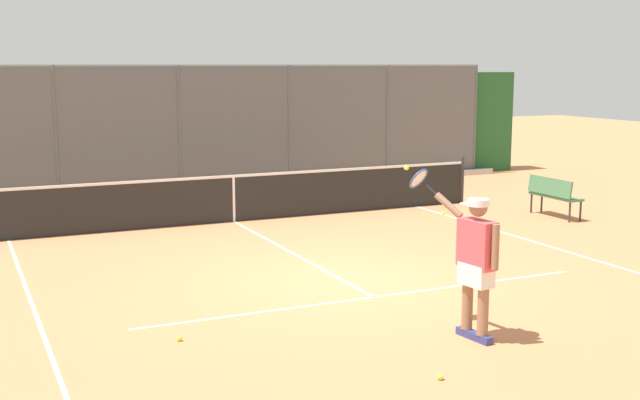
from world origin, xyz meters
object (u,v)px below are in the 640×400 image
Objects in this scene: tennis_player at (475,257)px; courtside_bench at (553,193)px; tennis_ball_by_sideline at (440,377)px; tennis_ball_near_net at (179,338)px; tennis_ball_mid_court at (444,213)px.

tennis_player is 1.51× the size of courtside_bench.
tennis_player is 29.72× the size of tennis_ball_by_sideline.
tennis_player is 8.29m from courtside_bench.
courtside_bench reaches higher than tennis_ball_near_net.
tennis_ball_mid_court is 2.31m from courtside_bench.
tennis_ball_near_net is at bearing 37.42° from tennis_ball_mid_court.
tennis_ball_by_sideline is 9.66m from courtside_bench.
tennis_ball_mid_court is at bearing -38.60° from tennis_player.
tennis_ball_by_sideline is at bearing 123.44° from tennis_player.
courtside_bench is at bearing -136.82° from tennis_ball_by_sideline.
tennis_player is 1.67m from tennis_ball_by_sideline.
tennis_ball_mid_court is (-4.08, -6.87, -0.95)m from tennis_player.
tennis_player is 3.55m from tennis_ball_near_net.
tennis_ball_by_sideline is at bearing 56.73° from tennis_ball_mid_court.
courtside_bench is at bearing -54.46° from tennis_player.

